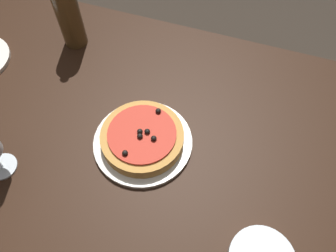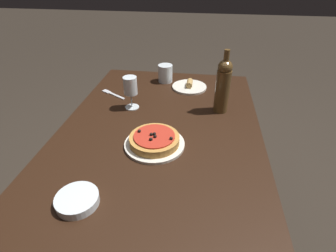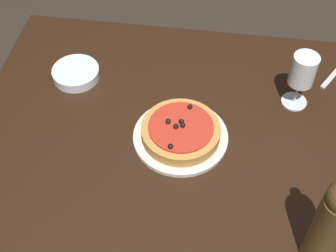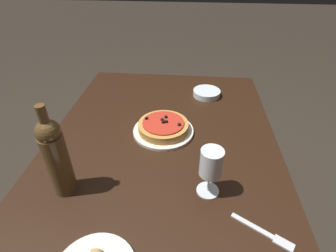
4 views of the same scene
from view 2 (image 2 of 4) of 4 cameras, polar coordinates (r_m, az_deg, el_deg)
ground_plane at (r=1.70m, az=-1.43°, el=-21.22°), size 14.00×14.00×0.00m
dining_table at (r=1.24m, az=-1.83°, el=-3.94°), size 1.37×0.91×0.72m
dinner_plate at (r=1.09m, az=-2.98°, el=-3.94°), size 0.25×0.25×0.01m
pizza at (r=1.08m, az=-3.02°, el=-2.91°), size 0.21×0.21×0.05m
wine_glass at (r=1.32m, az=-8.19°, el=8.40°), size 0.07×0.07×0.17m
wine_bottle at (r=1.30m, az=11.88°, el=8.71°), size 0.07×0.07×0.31m
water_cup at (r=1.65m, az=-0.58°, el=11.39°), size 0.09×0.09×0.11m
side_bowl at (r=0.91m, az=-19.15°, el=-14.96°), size 0.14×0.14×0.03m
fork at (r=1.53m, az=-12.08°, el=6.87°), size 0.11×0.16×0.00m
side_plate at (r=1.58m, az=4.67°, el=8.59°), size 0.20×0.20×0.05m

